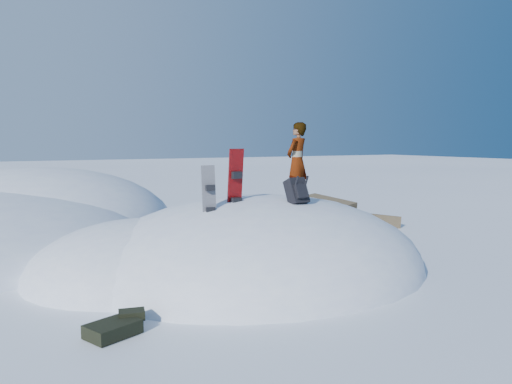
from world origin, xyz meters
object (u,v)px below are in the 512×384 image
snowboard_red (235,191)px  snowboard_dark (209,201)px  person (297,161)px  backpack (297,191)px

snowboard_red → snowboard_dark: size_ratio=1.24×
snowboard_red → person: bearing=10.2°
snowboard_dark → backpack: (1.68, -0.27, 0.12)m
backpack → snowboard_red: bearing=148.5°
snowboard_dark → person: person is taller
snowboard_dark → person: (2.36, 0.80, 0.65)m
backpack → snowboard_dark: bearing=166.0°
snowboard_dark → person: size_ratio=0.80×
snowboard_red → person: person is taller
backpack → person: (0.68, 1.07, 0.52)m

